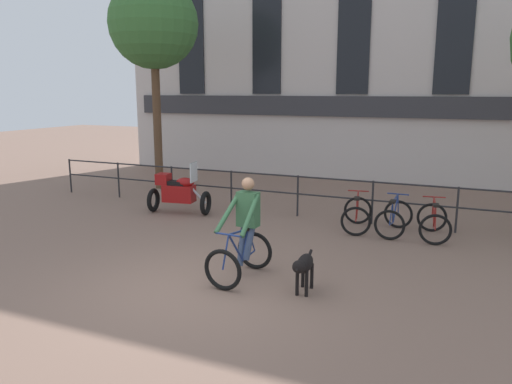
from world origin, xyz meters
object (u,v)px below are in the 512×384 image
(cyclist_with_bike, at_px, (243,233))
(parked_bicycle_near_lamp, at_px, (357,215))
(parked_bicycle_mid_left, at_px, (394,218))
(parked_bicycle_mid_right, at_px, (434,222))
(dog, at_px, (304,266))
(parked_motorcycle, at_px, (178,192))

(cyclist_with_bike, distance_m, parked_bicycle_near_lamp, 3.88)
(parked_bicycle_mid_left, bearing_deg, cyclist_with_bike, 63.91)
(parked_bicycle_mid_left, xyz_separation_m, parked_bicycle_mid_right, (0.83, 0.00, -0.00))
(dog, distance_m, parked_bicycle_mid_right, 4.30)
(parked_bicycle_near_lamp, xyz_separation_m, parked_bicycle_mid_left, (0.83, -0.00, 0.00))
(cyclist_with_bike, height_order, parked_bicycle_mid_left, cyclist_with_bike)
(cyclist_with_bike, xyz_separation_m, parked_motorcycle, (-3.46, 3.39, -0.20))
(cyclist_with_bike, xyz_separation_m, parked_bicycle_near_lamp, (1.12, 3.70, -0.41))
(cyclist_with_bike, bearing_deg, parked_bicycle_mid_left, 65.74)
(parked_motorcycle, height_order, parked_bicycle_near_lamp, parked_motorcycle)
(dog, xyz_separation_m, parked_bicycle_mid_left, (0.77, 3.99, -0.10))
(dog, bearing_deg, parked_bicycle_mid_left, 74.69)
(dog, relative_size, parked_motorcycle, 0.58)
(parked_motorcycle, height_order, parked_bicycle_mid_left, parked_motorcycle)
(parked_bicycle_near_lamp, relative_size, parked_bicycle_mid_right, 1.01)
(parked_bicycle_near_lamp, bearing_deg, dog, 80.87)
(dog, height_order, parked_motorcycle, parked_motorcycle)
(parked_bicycle_near_lamp, bearing_deg, parked_bicycle_mid_left, 170.00)
(parked_motorcycle, bearing_deg, parked_bicycle_near_lamp, -95.21)
(dog, xyz_separation_m, parked_bicycle_near_lamp, (-0.06, 3.99, -0.10))
(parked_bicycle_near_lamp, relative_size, parked_bicycle_mid_left, 1.07)
(dog, height_order, parked_bicycle_mid_left, parked_bicycle_mid_left)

